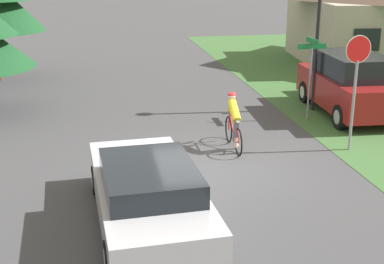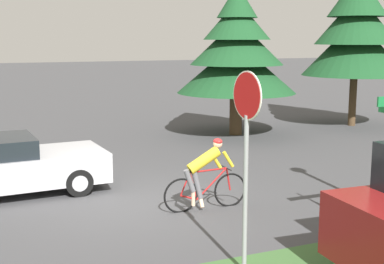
{
  "view_description": "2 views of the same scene",
  "coord_description": "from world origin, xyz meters",
  "px_view_note": "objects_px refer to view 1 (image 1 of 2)",
  "views": [
    {
      "loc": [
        -2.58,
        -11.62,
        4.76
      ],
      "look_at": [
        -0.56,
        -0.76,
        1.16
      ],
      "focal_mm": 50.0,
      "sensor_mm": 36.0,
      "label": 1
    },
    {
      "loc": [
        10.4,
        -3.12,
        3.42
      ],
      "look_at": [
        -0.01,
        1.33,
        1.44
      ],
      "focal_mm": 50.0,
      "sensor_mm": 36.0,
      "label": 2
    }
  ],
  "objects_px": {
    "cottage_house": "(373,12)",
    "street_name_sign": "(311,64)",
    "parked_suv_right": "(350,84)",
    "stop_sign": "(356,71)",
    "cyclist": "(234,122)",
    "sedan_left_lane": "(148,193)"
  },
  "relations": [
    {
      "from": "cyclist",
      "to": "stop_sign",
      "type": "height_order",
      "value": "stop_sign"
    },
    {
      "from": "sedan_left_lane",
      "to": "stop_sign",
      "type": "height_order",
      "value": "stop_sign"
    },
    {
      "from": "parked_suv_right",
      "to": "cottage_house",
      "type": "bearing_deg",
      "value": -28.83
    },
    {
      "from": "cyclist",
      "to": "street_name_sign",
      "type": "relative_size",
      "value": 0.72
    },
    {
      "from": "cottage_house",
      "to": "parked_suv_right",
      "type": "relative_size",
      "value": 1.85
    },
    {
      "from": "cyclist",
      "to": "street_name_sign",
      "type": "bearing_deg",
      "value": -52.91
    },
    {
      "from": "sedan_left_lane",
      "to": "street_name_sign",
      "type": "xyz_separation_m",
      "value": [
        5.57,
        5.99,
        1.1
      ]
    },
    {
      "from": "cottage_house",
      "to": "street_name_sign",
      "type": "relative_size",
      "value": 3.41
    },
    {
      "from": "sedan_left_lane",
      "to": "cyclist",
      "type": "bearing_deg",
      "value": -37.4
    },
    {
      "from": "cottage_house",
      "to": "stop_sign",
      "type": "relative_size",
      "value": 2.88
    },
    {
      "from": "sedan_left_lane",
      "to": "parked_suv_right",
      "type": "xyz_separation_m",
      "value": [
        7.09,
        6.36,
        0.31
      ]
    },
    {
      "from": "parked_suv_right",
      "to": "stop_sign",
      "type": "relative_size",
      "value": 1.56
    },
    {
      "from": "parked_suv_right",
      "to": "stop_sign",
      "type": "height_order",
      "value": "stop_sign"
    },
    {
      "from": "sedan_left_lane",
      "to": "stop_sign",
      "type": "distance_m",
      "value": 6.59
    },
    {
      "from": "cyclist",
      "to": "street_name_sign",
      "type": "xyz_separation_m",
      "value": [
        2.92,
        2.11,
        1.05
      ]
    },
    {
      "from": "street_name_sign",
      "to": "cyclist",
      "type": "bearing_deg",
      "value": -144.11
    },
    {
      "from": "parked_suv_right",
      "to": "street_name_sign",
      "type": "bearing_deg",
      "value": 106.81
    },
    {
      "from": "cyclist",
      "to": "stop_sign",
      "type": "xyz_separation_m",
      "value": [
        2.93,
        -0.7,
        1.38
      ]
    },
    {
      "from": "sedan_left_lane",
      "to": "cyclist",
      "type": "relative_size",
      "value": 2.65
    },
    {
      "from": "sedan_left_lane",
      "to": "parked_suv_right",
      "type": "relative_size",
      "value": 1.03
    },
    {
      "from": "stop_sign",
      "to": "sedan_left_lane",
      "type": "bearing_deg",
      "value": 24.68
    },
    {
      "from": "cyclist",
      "to": "sedan_left_lane",
      "type": "bearing_deg",
      "value": 146.79
    }
  ]
}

